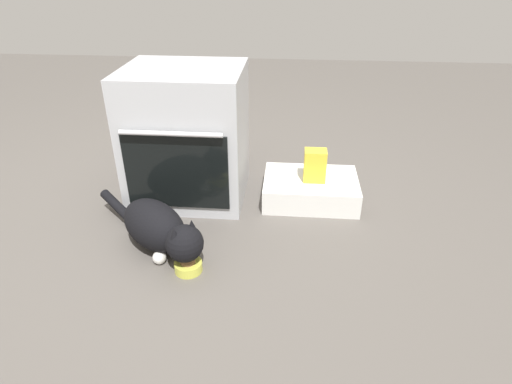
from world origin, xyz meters
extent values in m
plane|color=#56514C|center=(0.00, 0.00, 0.00)|extent=(8.00, 8.00, 0.00)
cube|color=#B7BABF|center=(0.05, 0.42, 0.37)|extent=(0.63, 0.55, 0.73)
cube|color=black|center=(0.05, 0.14, 0.27)|extent=(0.54, 0.01, 0.40)
cylinder|color=silver|center=(0.05, 0.11, 0.50)|extent=(0.50, 0.02, 0.02)
cube|color=white|center=(0.74, 0.40, 0.07)|extent=(0.53, 0.38, 0.14)
cylinder|color=#D1D14C|center=(0.18, -0.28, 0.02)|extent=(0.13, 0.13, 0.04)
sphere|color=brown|center=(0.18, -0.28, 0.04)|extent=(0.07, 0.07, 0.07)
ellipsoid|color=black|center=(-0.01, -0.12, 0.13)|extent=(0.44, 0.42, 0.22)
sphere|color=black|center=(0.17, -0.27, 0.14)|extent=(0.17, 0.17, 0.17)
cone|color=black|center=(0.20, -0.24, 0.21)|extent=(0.06, 0.06, 0.08)
cone|color=black|center=(0.14, -0.31, 0.21)|extent=(0.06, 0.06, 0.08)
cylinder|color=black|center=(-0.26, 0.09, 0.07)|extent=(0.29, 0.25, 0.11)
sphere|color=silver|center=(0.12, -0.14, 0.03)|extent=(0.06, 0.06, 0.06)
sphere|color=silver|center=(0.04, -0.24, 0.03)|extent=(0.06, 0.06, 0.06)
cube|color=yellow|center=(0.76, 0.38, 0.23)|extent=(0.12, 0.09, 0.18)
camera|label=1|loc=(0.62, -1.75, 1.26)|focal=30.02mm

